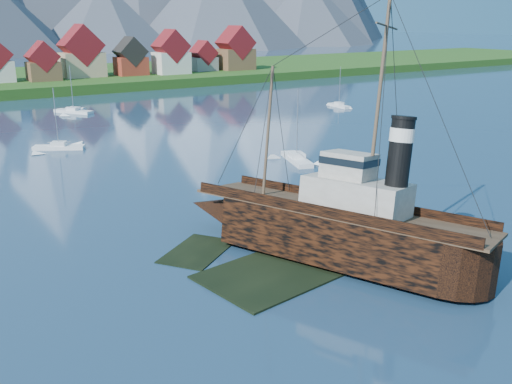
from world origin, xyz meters
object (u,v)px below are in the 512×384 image
tugboat_wreck (325,223)px  sailboat_d (339,106)px  sailboat_c (59,148)px  sailboat_e (74,112)px  sailboat_f (297,160)px

tugboat_wreck → sailboat_d: bearing=25.2°
sailboat_c → sailboat_e: 41.19m
sailboat_c → sailboat_d: size_ratio=1.05×
sailboat_e → sailboat_c: bearing=-143.3°
tugboat_wreck → sailboat_e: tugboat_wreck is taller
tugboat_wreck → sailboat_d: (65.13, 71.93, -2.97)m
sailboat_c → sailboat_f: size_ratio=0.94×
sailboat_d → sailboat_f: 60.32m
sailboat_c → sailboat_f: (29.55, -30.03, 0.01)m
tugboat_wreck → sailboat_c: bearing=75.7°
sailboat_f → sailboat_d: bearing=61.6°
sailboat_c → sailboat_d: 74.91m
tugboat_wreck → sailboat_f: 37.57m
sailboat_c → sailboat_f: 42.13m
sailboat_f → sailboat_e: bearing=122.0°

